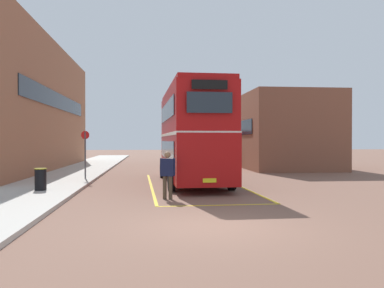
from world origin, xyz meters
TOP-DOWN VIEW (x-y plane):
  - ground_plane at (0.00, 14.40)m, footprint 135.60×135.60m
  - sidewalk_left at (-6.50, 16.80)m, footprint 4.00×57.60m
  - brick_building_left at (-11.54, 19.72)m, footprint 6.94×23.55m
  - depot_building_right at (8.70, 22.93)m, footprint 6.46×14.06m
  - double_decker_bus at (0.52, 10.25)m, footprint 3.10×10.14m
  - single_deck_bus at (3.76, 28.52)m, footprint 2.84×8.88m
  - pedestrian_boarding at (-0.94, 4.77)m, footprint 0.55×0.38m
  - litter_bin at (-5.99, 6.85)m, footprint 0.49×0.49m
  - bus_stop_sign at (-5.00, 11.80)m, footprint 0.44×0.11m
  - bay_marking_yellow at (0.55, 8.35)m, footprint 4.61×12.19m

SIDE VIEW (x-z plane):
  - ground_plane at x=0.00m, z-range 0.00..0.00m
  - bay_marking_yellow at x=0.55m, z-range 0.00..0.01m
  - sidewalk_left at x=-6.50m, z-range 0.00..0.14m
  - litter_bin at x=-5.99m, z-range 0.14..1.04m
  - pedestrian_boarding at x=-0.94m, z-range 0.14..1.89m
  - single_deck_bus at x=3.76m, z-range 0.13..3.15m
  - bus_stop_sign at x=-5.00m, z-range 0.40..2.92m
  - double_decker_bus at x=0.52m, z-range 0.14..4.89m
  - depot_building_right at x=8.70m, z-range 0.00..5.70m
  - brick_building_left at x=-11.54m, z-range 0.00..9.00m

